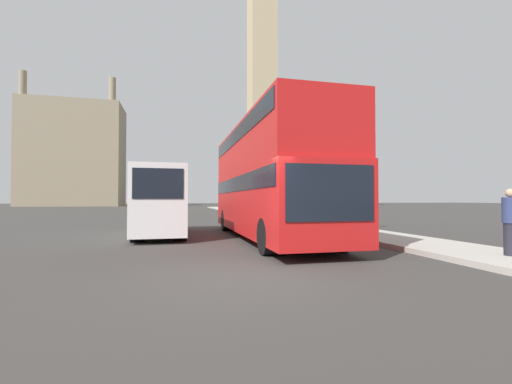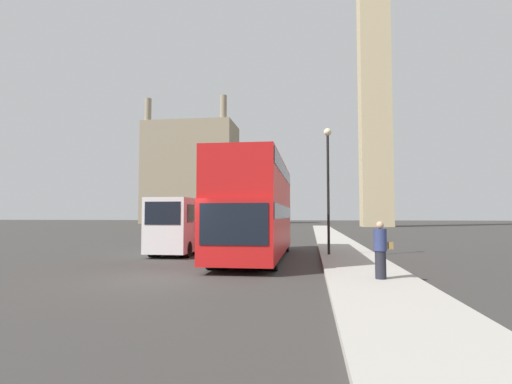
% 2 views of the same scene
% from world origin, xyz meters
% --- Properties ---
extents(ground_plane, '(300.00, 300.00, 0.00)m').
position_xyz_m(ground_plane, '(0.00, 0.00, 0.00)').
color(ground_plane, '#383533').
extents(sidewalk_strip, '(2.65, 120.00, 0.15)m').
position_xyz_m(sidewalk_strip, '(6.32, 0.00, 0.07)').
color(sidewalk_strip, '#ADA89E').
rests_on(sidewalk_strip, ground_plane).
extents(clock_tower, '(5.59, 5.76, 65.73)m').
position_xyz_m(clock_tower, '(16.01, 60.14, 33.65)').
color(clock_tower, tan).
rests_on(clock_tower, ground_plane).
extents(building_block_distant, '(21.75, 12.98, 30.04)m').
position_xyz_m(building_block_distant, '(-24.68, 83.73, 12.37)').
color(building_block_distant, gray).
rests_on(building_block_distant, ground_plane).
extents(red_double_decker_bus, '(2.58, 10.73, 4.32)m').
position_xyz_m(red_double_decker_bus, '(2.13, 6.04, 2.40)').
color(red_double_decker_bus, red).
rests_on(red_double_decker_bus, ground_plane).
extents(white_van, '(1.97, 6.04, 2.77)m').
position_xyz_m(white_van, '(-1.94, 8.04, 1.48)').
color(white_van, white).
rests_on(white_van, ground_plane).
extents(pedestrian, '(0.52, 0.36, 1.63)m').
position_xyz_m(pedestrian, '(6.54, -0.06, 0.96)').
color(pedestrian, '#23232D').
rests_on(pedestrian, sidewalk_strip).
extents(street_lamp, '(0.36, 0.36, 5.89)m').
position_xyz_m(street_lamp, '(5.40, 6.98, 4.00)').
color(street_lamp, black).
rests_on(street_lamp, sidewalk_strip).
extents(parked_sedan, '(1.84, 4.79, 1.49)m').
position_xyz_m(parked_sedan, '(-2.50, 27.78, 0.69)').
color(parked_sedan, black).
rests_on(parked_sedan, ground_plane).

